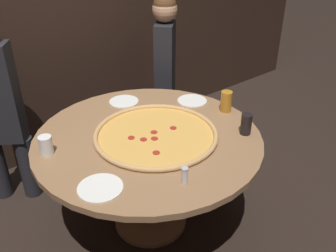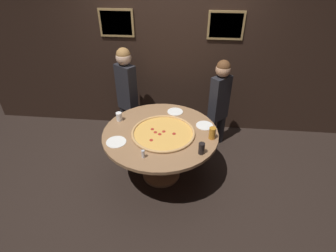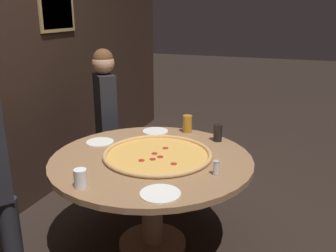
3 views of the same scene
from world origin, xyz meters
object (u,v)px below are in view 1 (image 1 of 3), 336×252
(dining_table, at_px, (149,155))
(giant_pizza, at_px, (156,134))
(white_plate_left_side, at_px, (100,188))
(diner_centre_back, at_px, (165,64))
(condiment_shaker, at_px, (185,175))
(white_plate_far_back, at_px, (124,101))
(white_plate_near_front, at_px, (192,101))
(drink_cup_near_left, at_px, (226,101))
(drink_cup_near_right, at_px, (46,145))
(drink_cup_beside_pizza, at_px, (246,124))

(dining_table, xyz_separation_m, giant_pizza, (0.04, -0.03, 0.16))
(white_plate_left_side, xyz_separation_m, diner_centre_back, (1.28, 1.07, 0.06))
(condiment_shaker, bearing_deg, white_plate_far_back, 74.76)
(condiment_shaker, bearing_deg, white_plate_near_front, 45.62)
(drink_cup_near_left, relative_size, white_plate_far_back, 0.68)
(drink_cup_near_right, distance_m, diner_centre_back, 1.49)
(giant_pizza, xyz_separation_m, diner_centre_back, (0.74, 0.84, 0.05))
(white_plate_near_front, bearing_deg, drink_cup_near_right, 179.04)
(diner_centre_back, bearing_deg, giant_pizza, 4.59)
(drink_cup_near_right, bearing_deg, diner_centre_back, 23.54)
(dining_table, xyz_separation_m, drink_cup_beside_pizza, (0.51, -0.37, 0.21))
(white_plate_near_front, xyz_separation_m, condiment_shaker, (-0.68, -0.70, 0.05))
(white_plate_far_back, relative_size, condiment_shaker, 2.27)
(drink_cup_near_left, xyz_separation_m, diner_centre_back, (0.14, 0.88, -0.01))
(drink_cup_near_right, distance_m, condiment_shaker, 0.85)
(giant_pizza, relative_size, white_plate_left_side, 3.33)
(drink_cup_near_left, xyz_separation_m, white_plate_left_side, (-1.14, -0.19, -0.07))
(condiment_shaker, bearing_deg, drink_cup_beside_pizza, 12.00)
(giant_pizza, xyz_separation_m, condiment_shaker, (-0.17, -0.47, 0.04))
(white_plate_left_side, distance_m, diner_centre_back, 1.67)
(white_plate_near_front, bearing_deg, drink_cup_near_left, -72.65)
(condiment_shaker, xyz_separation_m, diner_centre_back, (0.91, 1.31, 0.01))
(giant_pizza, bearing_deg, white_plate_far_back, 78.75)
(drink_cup_near_left, xyz_separation_m, white_plate_far_back, (-0.49, 0.58, -0.07))
(drink_cup_beside_pizza, bearing_deg, condiment_shaker, -168.00)
(drink_cup_near_right, height_order, condiment_shaker, drink_cup_near_right)
(drink_cup_near_right, xyz_separation_m, white_plate_left_side, (0.08, -0.48, -0.05))
(dining_table, distance_m, drink_cup_beside_pizza, 0.66)
(drink_cup_near_right, bearing_deg, condiment_shaker, -57.71)
(dining_table, bearing_deg, white_plate_far_back, 73.83)
(drink_cup_near_left, xyz_separation_m, white_plate_near_front, (-0.08, 0.27, -0.07))
(dining_table, height_order, white_plate_left_side, white_plate_left_side)
(drink_cup_beside_pizza, xyz_separation_m, white_plate_far_back, (-0.36, 0.88, -0.07))
(diner_centre_back, bearing_deg, white_plate_left_side, -4.06)
(giant_pizza, xyz_separation_m, white_plate_left_side, (-0.54, -0.23, -0.01))
(giant_pizza, height_order, diner_centre_back, diner_centre_back)
(white_plate_left_side, height_order, diner_centre_back, diner_centre_back)
(giant_pizza, bearing_deg, drink_cup_near_left, -3.67)
(drink_cup_near_right, xyz_separation_m, drink_cup_beside_pizza, (1.09, -0.58, 0.01))
(white_plate_left_side, height_order, condiment_shaker, condiment_shaker)
(drink_cup_near_right, relative_size, white_plate_left_side, 0.48)
(white_plate_far_back, relative_size, diner_centre_back, 0.16)
(white_plate_far_back, xyz_separation_m, diner_centre_back, (0.63, 0.30, 0.06))
(drink_cup_beside_pizza, height_order, white_plate_left_side, drink_cup_beside_pizza)
(drink_cup_beside_pizza, xyz_separation_m, drink_cup_near_left, (0.13, 0.30, 0.01))
(drink_cup_near_left, relative_size, white_plate_left_side, 0.62)
(giant_pizza, distance_m, condiment_shaker, 0.50)
(white_plate_near_front, xyz_separation_m, white_plate_far_back, (-0.41, 0.31, 0.00))
(giant_pizza, height_order, drink_cup_beside_pizza, drink_cup_beside_pizza)
(drink_cup_beside_pizza, distance_m, diner_centre_back, 1.21)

